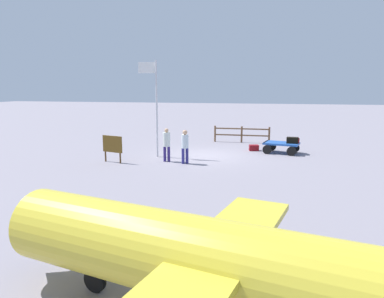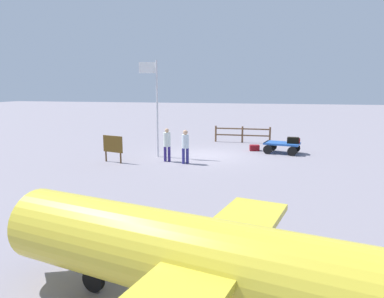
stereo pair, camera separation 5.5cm
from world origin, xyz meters
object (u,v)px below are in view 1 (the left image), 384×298
airplane_near (199,258)px  suitcase_tan (254,148)px  suitcase_grey (292,140)px  flagpole (155,100)px  worker_trailing (167,142)px  suitcase_dark (295,140)px  worker_lead (185,144)px  signboard (112,145)px  luggage_cart (281,145)px

airplane_near → suitcase_tan: bearing=-90.2°
airplane_near → suitcase_grey: bearing=-98.2°
flagpole → suitcase_grey: bearing=-161.8°
suitcase_tan → worker_trailing: worker_trailing is taller
suitcase_dark → worker_lead: bearing=35.9°
suitcase_dark → worker_trailing: 7.22m
suitcase_tan → signboard: (6.57, 4.80, 0.68)m
luggage_cart → flagpole: size_ratio=0.41×
suitcase_grey → worker_trailing: 7.04m
luggage_cart → signboard: bearing=28.3°
luggage_cart → suitcase_grey: 0.69m
suitcase_dark → airplane_near: 15.36m
suitcase_grey → worker_lead: size_ratio=0.40×
suitcase_dark → flagpole: bearing=19.0°
suitcase_dark → flagpole: size_ratio=0.10×
suitcase_grey → worker_trailing: (6.16, 3.41, 0.20)m
luggage_cart → flagpole: (6.51, 2.48, 2.53)m
worker_lead → signboard: bearing=8.4°
luggage_cart → suitcase_tan: 1.60m
flagpole → suitcase_tan: bearing=-149.6°
suitcase_grey → signboard: size_ratio=0.50×
suitcase_tan → worker_lead: (3.06, 4.28, 0.78)m
airplane_near → flagpole: flagpole is taller
luggage_cart → suitcase_dark: size_ratio=4.18×
luggage_cart → airplane_near: size_ratio=0.25×
luggage_cart → suitcase_grey: size_ratio=3.15×
luggage_cart → flagpole: 7.41m
suitcase_dark → signboard: (8.79, 4.34, 0.11)m
worker_lead → worker_trailing: bearing=-15.3°
suitcase_dark → worker_lead: size_ratio=0.30×
airplane_near → signboard: 12.64m
suitcase_dark → suitcase_tan: size_ratio=0.82×
worker_trailing → signboard: bearing=17.4°
suitcase_dark → worker_lead: 6.53m
worker_trailing → suitcase_dark: bearing=-150.5°
worker_lead → signboard: (3.51, 0.52, -0.10)m
worker_lead → suitcase_grey: bearing=-144.5°
signboard → flagpole: bearing=-130.2°
worker_trailing → signboard: size_ratio=1.26×
worker_lead → signboard: size_ratio=1.24×
suitcase_grey → worker_trailing: worker_trailing is taller
suitcase_grey → worker_lead: 6.34m
suitcase_dark → airplane_near: (2.28, 15.18, 0.37)m
luggage_cart → suitcase_grey: bearing=166.7°
suitcase_grey → signboard: signboard is taller
suitcase_dark → luggage_cart: bearing=0.6°
suitcase_grey → suitcase_tan: bearing=-15.9°
suitcase_grey → airplane_near: size_ratio=0.08×
worker_lead → luggage_cart: bearing=-140.1°
luggage_cart → worker_lead: 5.97m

